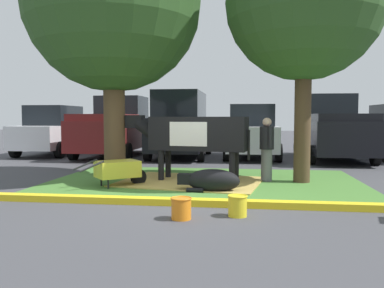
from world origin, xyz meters
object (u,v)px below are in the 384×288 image
Objects in this scene: bucket_orange at (181,208)px; suv_black at (181,124)px; cow_holstein at (194,134)px; hatchback_white at (55,131)px; shade_tree_right at (305,2)px; wheelbarrow at (119,170)px; bucket_yellow at (238,205)px; sedan_silver at (252,132)px; pickup_truck_maroon at (116,128)px; person_handler at (267,148)px; shade_tree_left at (113,4)px; calf_lying at (211,181)px; pickup_truck_black at (331,129)px.

bucket_orange is 9.55m from suv_black.
hatchback_white is at bearing 137.06° from cow_holstein.
bucket_orange is at bearing -121.30° from shade_tree_right.
shade_tree_right reaches higher than bucket_orange.
wheelbarrow reaches higher than bucket_yellow.
hatchback_white is 8.09m from sedan_silver.
pickup_truck_maroon is 1.23× the size of sedan_silver.
bucket_yellow is at bearing -71.28° from cow_holstein.
sedan_silver is at bearing 92.80° from person_handler.
shade_tree_left is 6.24m from bucket_yellow.
sedan_silver is (0.91, 7.29, 0.75)m from calf_lying.
pickup_truck_black is (1.80, 5.67, -3.08)m from shade_tree_right.
person_handler reaches higher than bucket_orange.
person_handler is (3.75, 0.03, -3.49)m from shade_tree_left.
calf_lying is 0.24× the size of pickup_truck_black.
pickup_truck_maroon reaches higher than bucket_orange.
cow_holstein is at bearing -103.52° from sedan_silver.
person_handler is 4.64× the size of bucket_orange.
pickup_truck_black is at bearing -2.96° from sedan_silver.
wheelbarrow is at bearing 125.08° from bucket_orange.
suv_black reaches higher than hatchback_white.
hatchback_white is at bearing 178.56° from sedan_silver.
pickup_truck_maroon reaches higher than cow_holstein.
calf_lying is 2.28m from bucket_orange.
suv_black reaches higher than calf_lying.
shade_tree_left is 19.66× the size of bucket_orange.
shade_tree_right is 1.12× the size of pickup_truck_maroon.
shade_tree_right is 5.71m from wheelbarrow.
shade_tree_right is 6.73m from sedan_silver.
pickup_truck_black is at bearing 66.57° from bucket_orange.
calf_lying reaches higher than bucket_orange.
sedan_silver is (0.33, 9.26, 0.81)m from bucket_yellow.
cow_holstein is 1.67m from calf_lying.
bucket_yellow is 9.71m from pickup_truck_black.
bucket_orange is at bearing -85.68° from cow_holstein.
cow_holstein is 1.76m from person_handler.
wheelbarrow is at bearing 170.35° from calf_lying.
hatchback_white reaches higher than cow_holstein.
suv_black is 2.74m from sedan_silver.
shade_tree_right is at bearing 58.70° from bucket_orange.
suv_black is (-1.28, 5.79, 0.13)m from cow_holstein.
wheelbarrow is 8.78m from hatchback_white.
person_handler is 6.36m from suv_black.
person_handler reaches higher than bucket_yellow.
calf_lying is 0.30× the size of hatchback_white.
wheelbarrow is 0.32× the size of sedan_silver.
hatchback_white is 0.82× the size of pickup_truck_black.
suv_black is (-1.55, 9.36, 1.10)m from bucket_orange.
pickup_truck_black is (5.91, 6.78, 0.73)m from wheelbarrow.
bucket_orange is (-1.45, -3.77, -0.65)m from person_handler.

